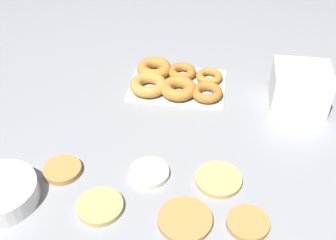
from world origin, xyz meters
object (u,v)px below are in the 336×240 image
pancake_5 (62,170)px  batter_bowl (1,193)px  pancake_0 (218,179)px  donut_tray (173,81)px  pancake_4 (149,173)px  pancake_2 (185,220)px  pancake_3 (248,223)px  pancake_1 (100,206)px  container_stack (300,87)px

pancake_5 → batter_bowl: bearing=44.1°
pancake_0 → donut_tray: 0.40m
donut_tray → pancake_4: bearing=88.8°
pancake_2 → pancake_5: 0.33m
pancake_2 → pancake_5: (0.31, -0.10, 0.00)m
pancake_2 → pancake_3: size_ratio=1.28×
pancake_0 → batter_bowl: (0.48, 0.13, 0.02)m
pancake_1 → container_stack: 0.65m
batter_bowl → container_stack: size_ratio=1.07×
pancake_1 → pancake_0: bearing=-155.3°
pancake_1 → donut_tray: 0.50m
pancake_1 → pancake_3: 0.32m
pancake_0 → pancake_2: 0.14m
pancake_0 → pancake_5: 0.38m
pancake_3 → batter_bowl: 0.55m
pancake_0 → pancake_2: (0.07, 0.13, 0.00)m
pancake_5 → container_stack: 0.69m
pancake_0 → pancake_2: bearing=62.5°
pancake_3 → pancake_4: 0.26m
pancake_2 → pancake_3: 0.13m
pancake_4 → donut_tray: (-0.01, -0.37, 0.01)m
pancake_3 → pancake_4: same height
pancake_4 → pancake_5: 0.21m
pancake_3 → donut_tray: (0.23, -0.49, 0.01)m
pancake_5 → donut_tray: 0.45m
batter_bowl → container_stack: (-0.69, -0.46, 0.04)m
pancake_5 → container_stack: container_stack is taller
pancake_4 → donut_tray: donut_tray is taller
batter_bowl → pancake_0: bearing=-165.3°
pancake_3 → batter_bowl: (0.55, 0.01, 0.02)m
pancake_3 → container_stack: (-0.14, -0.45, 0.05)m
pancake_3 → pancake_5: pancake_5 is taller
pancake_3 → pancake_5: (0.44, -0.09, 0.00)m
pancake_4 → donut_tray: 0.37m
pancake_0 → pancake_3: (-0.07, 0.12, 0.00)m
pancake_0 → donut_tray: size_ratio=0.38×
pancake_1 → container_stack: container_stack is taller
pancake_4 → container_stack: size_ratio=0.62×
pancake_3 → pancake_0: bearing=-59.5°
pancake_3 → donut_tray: size_ratio=0.32×
pancake_4 → pancake_5: pancake_5 is taller
pancake_2 → donut_tray: 0.51m
pancake_1 → pancake_4: same height
donut_tray → pancake_5: bearing=61.2°
donut_tray → batter_bowl: bearing=57.0°
pancake_2 → donut_tray: (0.09, -0.50, 0.01)m
donut_tray → batter_bowl: 0.59m
pancake_2 → batter_bowl: 0.42m
pancake_4 → donut_tray: bearing=-91.2°
pancake_1 → pancake_5: pancake_5 is taller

